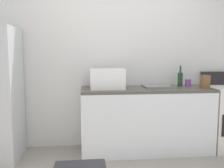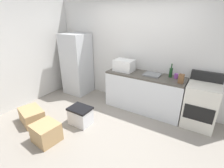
# 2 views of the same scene
# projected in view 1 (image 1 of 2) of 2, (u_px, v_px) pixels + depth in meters

# --- Properties ---
(wall_back) EXTENTS (5.00, 0.10, 2.60)m
(wall_back) POSITION_uv_depth(u_px,v_px,m) (121.00, 59.00, 3.69)
(wall_back) COLOR silver
(wall_back) RESTS_ON ground_plane
(kitchen_counter) EXTENTS (1.80, 0.60, 0.90)m
(kitchen_counter) POSITION_uv_depth(u_px,v_px,m) (146.00, 120.00, 3.48)
(kitchen_counter) COLOR silver
(kitchen_counter) RESTS_ON ground_plane
(microwave) EXTENTS (0.46, 0.34, 0.27)m
(microwave) POSITION_uv_depth(u_px,v_px,m) (107.00, 79.00, 3.35)
(microwave) COLOR white
(microwave) RESTS_ON kitchen_counter
(sink_basin) EXTENTS (0.36, 0.32, 0.03)m
(sink_basin) POSITION_uv_depth(u_px,v_px,m) (156.00, 86.00, 3.48)
(sink_basin) COLOR slate
(sink_basin) RESTS_ON kitchen_counter
(wine_bottle) EXTENTS (0.07, 0.07, 0.30)m
(wine_bottle) POSITION_uv_depth(u_px,v_px,m) (180.00, 79.00, 3.59)
(wine_bottle) COLOR #193F1E
(wine_bottle) RESTS_ON kitchen_counter
(coffee_mug) EXTENTS (0.08, 0.08, 0.10)m
(coffee_mug) POSITION_uv_depth(u_px,v_px,m) (188.00, 83.00, 3.60)
(coffee_mug) COLOR purple
(coffee_mug) RESTS_ON kitchen_counter
(knife_block) EXTENTS (0.10, 0.10, 0.18)m
(knife_block) POSITION_uv_depth(u_px,v_px,m) (205.00, 82.00, 3.38)
(knife_block) COLOR brown
(knife_block) RESTS_ON kitchen_counter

